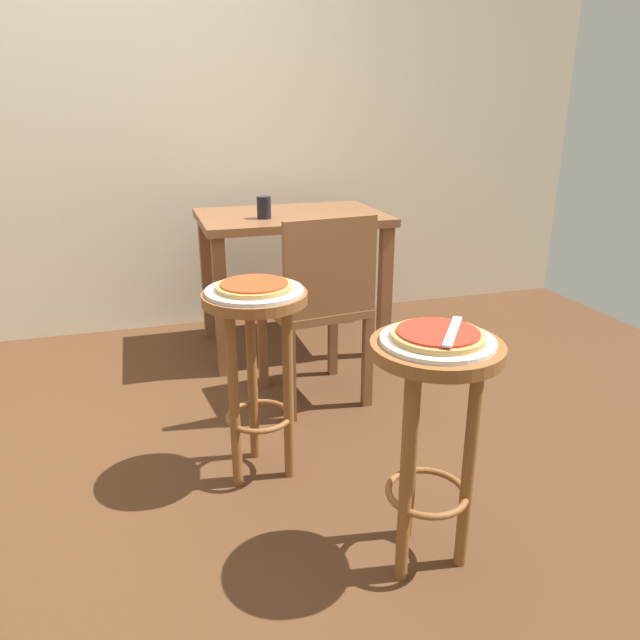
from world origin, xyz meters
name	(u,v)px	position (x,y,z in m)	size (l,w,h in m)	color
ground_plane	(110,482)	(0.00, 0.00, 0.00)	(6.00, 6.00, 0.00)	#4C2D19
back_wall	(84,57)	(0.00, 1.65, 1.50)	(6.00, 0.10, 3.00)	beige
stool_foreground	(433,408)	(0.89, -0.66, 0.50)	(0.35, 0.35, 0.68)	brown
serving_plate_foreground	(438,341)	(0.89, -0.66, 0.69)	(0.30, 0.30, 0.01)	silver
pizza_foreground	(438,335)	(0.89, -0.66, 0.71)	(0.24, 0.24, 0.02)	tan
stool_middle	(257,346)	(0.53, -0.09, 0.50)	(0.35, 0.35, 0.68)	brown
serving_plate_middle	(254,291)	(0.53, -0.09, 0.69)	(0.32, 0.32, 0.01)	silver
pizza_middle	(254,286)	(0.53, -0.09, 0.71)	(0.25, 0.25, 0.02)	tan
dining_table	(292,237)	(0.95, 1.07, 0.61)	(0.95, 0.65, 0.73)	brown
cup_near_edge	(264,207)	(0.79, 0.97, 0.79)	(0.07, 0.07, 0.11)	black
wooden_chair	(319,303)	(0.89, 0.38, 0.47)	(0.44, 0.44, 0.85)	brown
pizza_server_knife	(453,331)	(0.92, -0.68, 0.72)	(0.22, 0.02, 0.01)	silver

